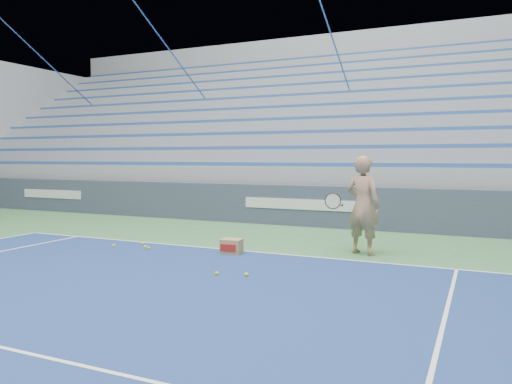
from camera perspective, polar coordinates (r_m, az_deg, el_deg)
sponsor_barrier at (r=13.58m, az=5.24°, el=-1.56°), size 30.00×0.32×1.10m
bleachers at (r=19.01m, az=11.01°, el=5.42°), size 31.00×9.15×7.30m
tennis_player at (r=9.75m, az=12.14°, el=-1.48°), size 1.00×0.94×1.89m
ball_box at (r=9.65m, az=-2.81°, el=-6.25°), size 0.42×0.34×0.29m
tennis_ball_0 at (r=7.87m, az=-1.11°, el=-9.44°), size 0.07×0.07×0.07m
tennis_ball_1 at (r=10.78m, az=-15.94°, el=-5.91°), size 0.07×0.07×0.07m
tennis_ball_2 at (r=10.47m, az=-12.51°, el=-6.15°), size 0.07×0.07×0.07m
tennis_ball_3 at (r=10.88m, az=-12.86°, el=-5.77°), size 0.07×0.07×0.07m
tennis_ball_4 at (r=7.97m, az=-4.52°, el=-9.27°), size 0.07×0.07×0.07m
tennis_ball_5 at (r=10.31m, az=-12.16°, el=-6.30°), size 0.07×0.07×0.07m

